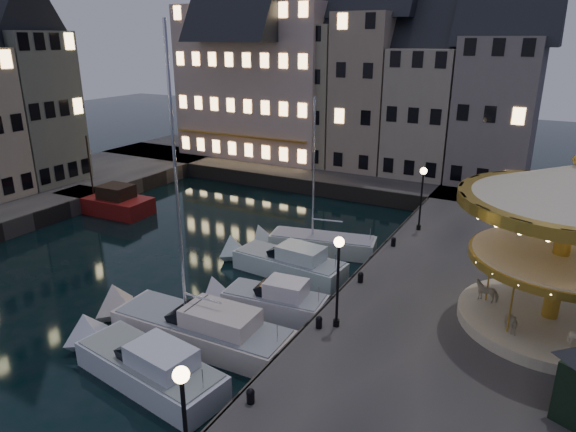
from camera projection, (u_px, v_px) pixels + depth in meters
The scene contains 28 objects.
ground at pixel (193, 321), 25.23m from camera, with size 160.00×160.00×0.00m, color black.
quay_east at pixel (514, 325), 23.68m from camera, with size 16.00×56.00×1.30m, color #474442.
quay_north at pixel (304, 169), 51.84m from camera, with size 44.00×12.00×1.30m, color #474442.
quaywall_e at pixel (353, 287), 27.29m from camera, with size 0.15×44.00×1.30m, color #47423A.
quaywall_n at pixel (294, 185), 45.97m from camera, with size 48.00×0.15×1.30m, color #47423A.
quaywall_w at pixel (0, 233), 34.79m from camera, with size 0.15×44.00×1.30m, color #47423A.
streetlamp_a at pixel (184, 415), 13.19m from camera, with size 0.44×0.44×4.17m.
streetlamp_b at pixel (338, 269), 21.49m from camera, with size 0.44×0.44×4.17m.
streetlamp_c at pixel (422, 190), 32.68m from camera, with size 0.44×0.44×4.17m.
bollard_a at pixel (250, 395), 17.58m from camera, with size 0.30×0.30×0.57m.
bollard_b at pixel (319, 322), 22.14m from camera, with size 0.30×0.30×0.57m.
bollard_c at pixel (361, 277), 26.29m from camera, with size 0.30×0.30×0.57m.
bollard_d at pixel (393, 241), 30.85m from camera, with size 0.30×0.30×0.57m.
townhouse_na at pixel (220, 89), 56.34m from camera, with size 5.50×8.00×12.80m.
townhouse_nb at pixel (262, 87), 53.72m from camera, with size 6.16×8.00×13.80m.
townhouse_nc at pixel (314, 84), 50.82m from camera, with size 6.82×8.00×14.80m.
townhouse_nd at pixel (369, 82), 48.07m from camera, with size 5.50×8.00×15.80m.
townhouse_ne at pixel (426, 101), 46.10m from camera, with size 6.16×8.00×12.80m.
townhouse_nf at pixel (498, 99), 43.21m from camera, with size 6.82×8.00×13.80m.
townhouse_wc at pixel (24, 97), 43.24m from camera, with size 8.80×5.50×14.20m.
hotel_corner at pixel (262, 72), 53.20m from camera, with size 17.60×9.00×16.80m.
motorboat_b at pixel (143, 365), 20.79m from camera, with size 7.98×3.32×2.15m.
motorboat_c at pixel (195, 327), 23.44m from camera, with size 9.69×2.77×12.90m.
motorboat_d at pixel (267, 301), 25.86m from camera, with size 6.24×2.50×2.15m.
motorboat_e at pixel (283, 263), 30.22m from camera, with size 7.81×2.77×2.15m.
motorboat_f at pixel (314, 244), 33.33m from camera, with size 7.84×3.43×10.38m.
red_fishing_boat at pixel (105, 203), 40.98m from camera, with size 8.40×3.15×6.19m.
carousel at pixel (569, 217), 20.76m from camera, with size 8.73×8.73×7.64m.
Camera 1 is at (14.69, -17.18, 13.21)m, focal length 32.00 mm.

